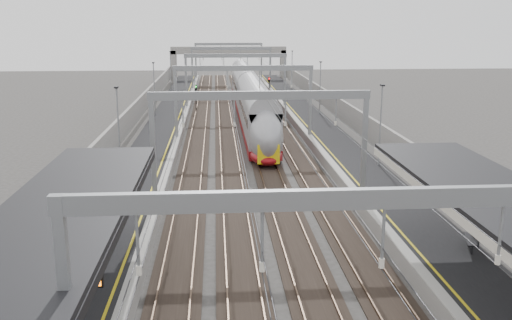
{
  "coord_description": "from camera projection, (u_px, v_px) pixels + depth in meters",
  "views": [
    {
      "loc": [
        -2.56,
        -10.97,
        11.52
      ],
      "look_at": [
        0.0,
        25.4,
        2.65
      ],
      "focal_mm": 40.0,
      "sensor_mm": 36.0,
      "label": 1
    }
  ],
  "objects": [
    {
      "name": "signal_red_near",
      "position": [
        259.0,
        91.0,
        77.03
      ],
      "size": [
        0.32,
        0.32,
        3.48
      ],
      "color": "black",
      "rests_on": "ground"
    },
    {
      "name": "platform_left",
      "position": [
        162.0,
        136.0,
        56.48
      ],
      "size": [
        4.0,
        120.0,
        1.0
      ],
      "primitive_type": "cube",
      "color": "black",
      "rests_on": "ground"
    },
    {
      "name": "tracks",
      "position": [
        242.0,
        139.0,
        57.13
      ],
      "size": [
        11.4,
        140.0,
        0.2
      ],
      "color": "black",
      "rests_on": "ground"
    },
    {
      "name": "bench",
      "position": [
        474.0,
        237.0,
        26.99
      ],
      "size": [
        1.03,
        1.9,
        0.95
      ],
      "color": "black",
      "rests_on": "platform_right"
    },
    {
      "name": "canopy_left",
      "position": [
        7.0,
        278.0,
        14.67
      ],
      "size": [
        4.4,
        30.0,
        4.24
      ],
      "color": "black",
      "rests_on": "platform_left"
    },
    {
      "name": "wall_right",
      "position": [
        353.0,
        123.0,
        57.53
      ],
      "size": [
        0.3,
        120.0,
        3.2
      ],
      "primitive_type": "cube",
      "color": "gray",
      "rests_on": "ground"
    },
    {
      "name": "signal_red_far",
      "position": [
        269.0,
        84.0,
        85.13
      ],
      "size": [
        0.32,
        0.32,
        3.48
      ],
      "color": "black",
      "rests_on": "ground"
    },
    {
      "name": "signal_green",
      "position": [
        196.0,
        93.0,
        74.79
      ],
      "size": [
        0.32,
        0.32,
        3.48
      ],
      "color": "black",
      "rests_on": "ground"
    },
    {
      "name": "platform_right",
      "position": [
        321.0,
        134.0,
        57.57
      ],
      "size": [
        4.0,
        120.0,
        1.0
      ],
      "primitive_type": "cube",
      "color": "black",
      "rests_on": "ground"
    },
    {
      "name": "overhead_line",
      "position": [
        239.0,
        72.0,
        62.1
      ],
      "size": [
        13.0,
        140.0,
        6.6
      ],
      "color": "gray",
      "rests_on": "platform_left"
    },
    {
      "name": "overbridge",
      "position": [
        229.0,
        55.0,
        109.2
      ],
      "size": [
        22.0,
        2.2,
        6.9
      ],
      "color": "gray",
      "rests_on": "ground"
    },
    {
      "name": "train",
      "position": [
        250.0,
        102.0,
        67.7
      ],
      "size": [
        2.8,
        51.08,
        4.43
      ],
      "color": "maroon",
      "rests_on": "ground"
    },
    {
      "name": "wall_left",
      "position": [
        128.0,
        125.0,
        56.0
      ],
      "size": [
        0.3,
        120.0,
        3.2
      ],
      "primitive_type": "cube",
      "color": "gray",
      "rests_on": "ground"
    }
  ]
}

